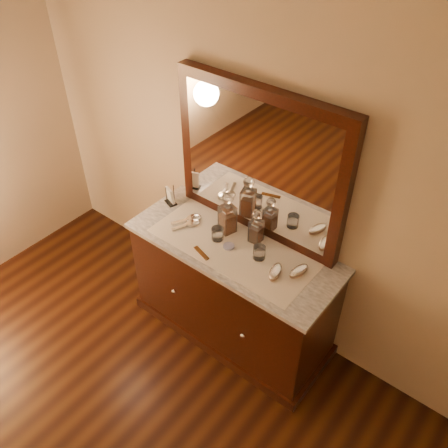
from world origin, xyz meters
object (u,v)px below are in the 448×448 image
Objects in this scene: dresser_cabinet at (233,291)px; brush_near at (275,272)px; mirror_frame at (259,164)px; decanter_left at (227,217)px; decanter_right at (256,229)px; pin_dish at (229,246)px; napkin_rack at (170,196)px; brush_far at (299,271)px; comb at (201,253)px; hand_mirror_outer at (191,218)px; hand_mirror_inner at (191,224)px.

dresser_cabinet is 8.68× the size of brush_near.
decanter_left is (-0.12, -0.15, -0.38)m from mirror_frame.
mirror_frame is 4.75× the size of decanter_right.
napkin_rack is at bearing 169.80° from pin_dish.
brush_far is at bearing 9.11° from pin_dish.
mirror_frame is at bearing 86.92° from pin_dish.
napkin_rack reaches higher than comb.
comb is at bearing -88.03° from decanter_left.
mirror_frame is 0.66m from hand_mirror_outer.
mirror_frame is at bearing 91.85° from comb.
decanter_right is at bearing 74.37° from comb.
hand_mirror_outer reaches higher than pin_dish.
hand_mirror_outer reaches higher than comb.
brush_far is at bearing -1.82° from napkin_rack.
pin_dish is 0.35× the size of hand_mirror_inner.
decanter_right reaches higher than pin_dish.
dresser_cabinet is at bearing -3.97° from hand_mirror_outer.
decanter_right is at bearing 146.85° from brush_near.
decanter_left is 0.59m from brush_far.
mirror_frame is 0.66m from brush_near.
comb is (-0.11, -0.19, 0.45)m from dresser_cabinet.
decanter_left is 1.43× the size of hand_mirror_outer.
dresser_cabinet is 0.59m from brush_near.
decanter_right is at bearing -54.60° from mirror_frame.
hand_mirror_inner is (-0.34, 0.02, 0.00)m from pin_dish.
hand_mirror_inner is at bearing -155.31° from decanter_left.
decanter_right is 0.33m from brush_near.
pin_dish is at bearing -170.89° from brush_far.
mirror_frame is at bearing 125.40° from decanter_right.
brush_far is at bearing 41.57° from brush_near.
hand_mirror_outer is (-0.39, 0.03, 0.45)m from dresser_cabinet.
decanter_right is (0.20, 0.31, 0.09)m from comb.
hand_mirror_outer is (-0.74, 0.08, -0.01)m from brush_near.
decanter_right reaches higher than brush_far.
comb is at bearing -158.00° from brush_far.
napkin_rack is (-0.63, 0.08, 0.50)m from dresser_cabinet.
hand_mirror_inner is (-0.82, -0.06, -0.01)m from brush_far.
brush_near is 0.77× the size of hand_mirror_inner.
brush_near reaches higher than hand_mirror_outer.
brush_far is at bearing -12.25° from decanter_right.
comb is 0.68× the size of hand_mirror_inner.
brush_far is (0.58, -0.05, -0.10)m from decanter_left.
dresser_cabinet is 0.50m from comb.
napkin_rack is 0.72m from decanter_right.
hand_mirror_outer is 0.05m from hand_mirror_inner.
pin_dish is 0.45× the size of brush_near.
hand_mirror_inner is at bearing -177.34° from dresser_cabinet.
hand_mirror_inner is at bearing 177.48° from pin_dish.
comb is 0.89× the size of brush_near.
mirror_frame is 8.38× the size of comb.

